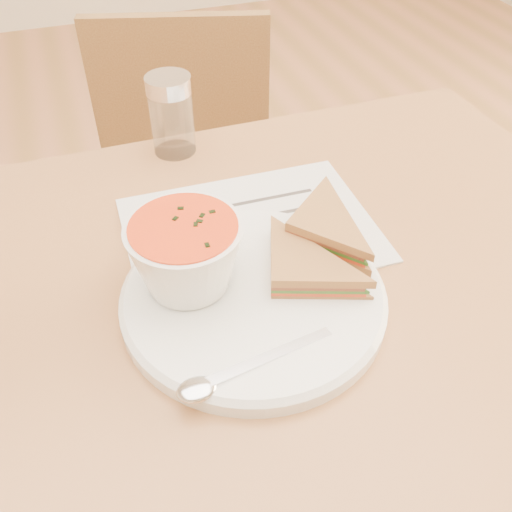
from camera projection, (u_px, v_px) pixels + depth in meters
name	position (u px, v px, depth m)	size (l,w,h in m)	color
dining_table	(246.00, 455.00, 0.90)	(1.00, 0.70, 0.75)	brown
chair_far	(188.00, 237.00, 1.23)	(0.37, 0.37, 0.82)	brown
plate	(253.00, 298.00, 0.62)	(0.29, 0.29, 0.02)	white
soup_bowl	(186.00, 258.00, 0.59)	(0.12, 0.12, 0.08)	white
sandwich_half_a	(271.00, 292.00, 0.59)	(0.11, 0.11, 0.03)	#A47C3A
sandwich_half_b	(285.00, 234.00, 0.64)	(0.11, 0.11, 0.03)	#A47C3A
spoon	(251.00, 365.00, 0.54)	(0.19, 0.04, 0.01)	silver
paper_menu	(251.00, 229.00, 0.72)	(0.31, 0.23, 0.00)	silver
condiment_shaker	(172.00, 115.00, 0.82)	(0.06, 0.06, 0.12)	silver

